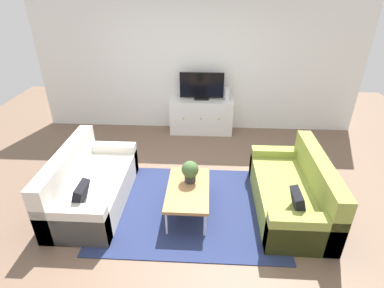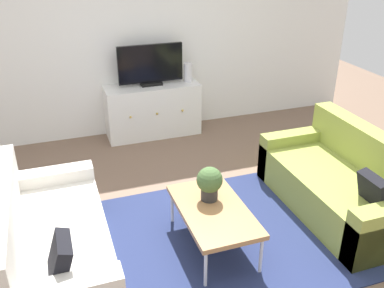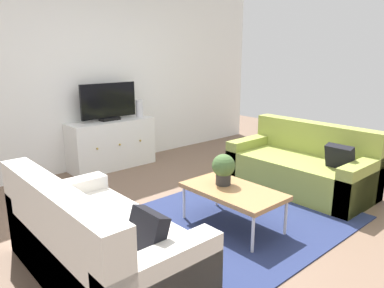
% 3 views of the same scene
% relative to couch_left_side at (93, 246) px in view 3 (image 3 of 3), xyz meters
% --- Properties ---
extents(ground_plane, '(10.00, 10.00, 0.00)m').
position_rel_couch_left_side_xyz_m(ground_plane, '(1.44, 0.10, -0.27)').
color(ground_plane, brown).
extents(wall_back, '(6.40, 0.12, 2.70)m').
position_rel_couch_left_side_xyz_m(wall_back, '(1.44, 2.65, 1.08)').
color(wall_back, white).
rests_on(wall_back, ground_plane).
extents(area_rug, '(2.50, 1.90, 0.01)m').
position_rel_couch_left_side_xyz_m(area_rug, '(1.44, -0.05, -0.26)').
color(area_rug, navy).
rests_on(area_rug, ground_plane).
extents(couch_left_side, '(0.86, 1.70, 0.81)m').
position_rel_couch_left_side_xyz_m(couch_left_side, '(0.00, 0.00, 0.00)').
color(couch_left_side, silver).
rests_on(couch_left_side, ground_plane).
extents(couch_right_side, '(0.86, 1.70, 0.81)m').
position_rel_couch_left_side_xyz_m(couch_right_side, '(2.87, 0.00, 0.00)').
color(couch_right_side, olive).
rests_on(couch_right_side, ground_plane).
extents(coffee_table, '(0.56, 0.98, 0.40)m').
position_rel_couch_left_side_xyz_m(coffee_table, '(1.42, -0.12, 0.10)').
color(coffee_table, '#A37547').
rests_on(coffee_table, ground_plane).
extents(potted_plant, '(0.23, 0.23, 0.31)m').
position_rel_couch_left_side_xyz_m(potted_plant, '(1.44, 0.03, 0.30)').
color(potted_plant, '#2D2D2D').
rests_on(potted_plant, coffee_table).
extents(tv_console, '(1.26, 0.47, 0.71)m').
position_rel_couch_left_side_xyz_m(tv_console, '(1.52, 2.37, 0.08)').
color(tv_console, white).
rests_on(tv_console, ground_plane).
extents(flat_screen_tv, '(0.86, 0.16, 0.54)m').
position_rel_couch_left_side_xyz_m(flat_screen_tv, '(1.52, 2.39, 0.70)').
color(flat_screen_tv, black).
rests_on(flat_screen_tv, tv_console).
extents(glass_vase, '(0.11, 0.11, 0.25)m').
position_rel_couch_left_side_xyz_m(glass_vase, '(2.03, 2.37, 0.56)').
color(glass_vase, silver).
rests_on(glass_vase, tv_console).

